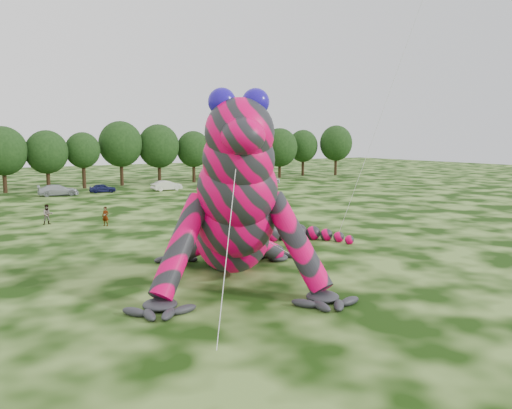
{
  "coord_description": "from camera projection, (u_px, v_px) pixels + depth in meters",
  "views": [
    {
      "loc": [
        -17.73,
        -22.27,
        7.98
      ],
      "look_at": [
        -2.1,
        2.38,
        4.0
      ],
      "focal_mm": 35.0,
      "sensor_mm": 36.0,
      "label": 1
    }
  ],
  "objects": [
    {
      "name": "tree_11",
      "position": [
        159.0,
        154.0,
        84.46
      ],
      "size": [
        7.01,
        6.31,
        10.07
      ],
      "primitive_type": null,
      "color": "black",
      "rests_on": "ground"
    },
    {
      "name": "flying_kite",
      "position": [
        419.0,
        10.0,
        35.15
      ],
      "size": [
        4.55,
        5.13,
        19.36
      ],
      "color": "red",
      "rests_on": "ground"
    },
    {
      "name": "spectator_5",
      "position": [
        213.0,
        217.0,
        44.55
      ],
      "size": [
        1.49,
        1.34,
        1.64
      ],
      "primitive_type": "imported",
      "rotation": [
        0.0,
        0.0,
        2.46
      ],
      "color": "gray",
      "rests_on": "ground"
    },
    {
      "name": "tree_15",
      "position": [
        280.0,
        153.0,
        97.23
      ],
      "size": [
        7.17,
        6.45,
        9.63
      ],
      "primitive_type": null,
      "color": "black",
      "rests_on": "ground"
    },
    {
      "name": "spectator_1",
      "position": [
        48.0,
        214.0,
        45.5
      ],
      "size": [
        0.91,
        0.71,
        1.86
      ],
      "primitive_type": "imported",
      "rotation": [
        0.0,
        0.0,
        0.01
      ],
      "color": "gray",
      "rests_on": "ground"
    },
    {
      "name": "tree_17",
      "position": [
        336.0,
        150.0,
        103.4
      ],
      "size": [
        6.98,
        6.28,
        10.3
      ],
      "primitive_type": null,
      "color": "black",
      "rests_on": "ground"
    },
    {
      "name": "car_6",
      "position": [
        215.0,
        183.0,
        78.69
      ],
      "size": [
        5.12,
        2.48,
        1.41
      ],
      "primitive_type": "imported",
      "rotation": [
        0.0,
        0.0,
        1.54
      ],
      "color": "#252527",
      "rests_on": "ground"
    },
    {
      "name": "tree_16",
      "position": [
        303.0,
        153.0,
        102.28
      ],
      "size": [
        6.26,
        5.63,
        9.37
      ],
      "primitive_type": null,
      "color": "black",
      "rests_on": "ground"
    },
    {
      "name": "car_5",
      "position": [
        167.0,
        186.0,
        74.2
      ],
      "size": [
        4.65,
        2.0,
        1.49
      ],
      "primitive_type": "imported",
      "rotation": [
        0.0,
        0.0,
        1.67
      ],
      "color": "silver",
      "rests_on": "ground"
    },
    {
      "name": "tree_8",
      "position": [
        47.0,
        160.0,
        73.97
      ],
      "size": [
        6.14,
        5.53,
        8.94
      ],
      "primitive_type": null,
      "color": "black",
      "rests_on": "ground"
    },
    {
      "name": "ground",
      "position": [
        308.0,
        274.0,
        29.12
      ],
      "size": [
        240.0,
        240.0,
        0.0
      ],
      "primitive_type": "plane",
      "color": "#16330A",
      "rests_on": "ground"
    },
    {
      "name": "car_4",
      "position": [
        103.0,
        188.0,
        71.58
      ],
      "size": [
        3.93,
        2.19,
        1.26
      ],
      "primitive_type": "imported",
      "rotation": [
        0.0,
        0.0,
        1.37
      ],
      "color": "#171B4C",
      "rests_on": "ground"
    },
    {
      "name": "tree_14",
      "position": [
        255.0,
        154.0,
        95.38
      ],
      "size": [
        6.82,
        6.14,
        9.4
      ],
      "primitive_type": null,
      "color": "black",
      "rests_on": "ground"
    },
    {
      "name": "car_7",
      "position": [
        265.0,
        179.0,
        85.5
      ],
      "size": [
        5.39,
        2.64,
        1.51
      ],
      "primitive_type": "imported",
      "rotation": [
        0.0,
        0.0,
        1.47
      ],
      "color": "white",
      "rests_on": "ground"
    },
    {
      "name": "tree_10",
      "position": [
        121.0,
        153.0,
        81.36
      ],
      "size": [
        7.09,
        6.38,
        10.5
      ],
      "primitive_type": null,
      "color": "black",
      "rests_on": "ground"
    },
    {
      "name": "spectator_3",
      "position": [
        239.0,
        194.0,
        61.5
      ],
      "size": [
        1.0,
        1.13,
        1.83
      ],
      "primitive_type": "imported",
      "rotation": [
        0.0,
        0.0,
        0.93
      ],
      "color": "gray",
      "rests_on": "ground"
    },
    {
      "name": "tree_12",
      "position": [
        194.0,
        157.0,
        87.45
      ],
      "size": [
        5.99,
        5.39,
        8.97
      ],
      "primitive_type": null,
      "color": "black",
      "rests_on": "ground"
    },
    {
      "name": "inflatable_gecko",
      "position": [
        230.0,
        184.0,
        29.5
      ],
      "size": [
        24.31,
        25.98,
        10.35
      ],
      "primitive_type": null,
      "rotation": [
        0.0,
        0.0,
        -0.42
      ],
      "color": "#EC0054",
      "rests_on": "ground"
    },
    {
      "name": "tree_13",
      "position": [
        231.0,
        153.0,
        90.64
      ],
      "size": [
        6.83,
        6.15,
        10.13
      ],
      "primitive_type": null,
      "color": "black",
      "rests_on": "ground"
    },
    {
      "name": "spectator_2",
      "position": [
        212.0,
        195.0,
        61.49
      ],
      "size": [
        1.22,
        0.88,
        1.71
      ],
      "primitive_type": "imported",
      "rotation": [
        0.0,
        0.0,
        3.38
      ],
      "color": "gray",
      "rests_on": "ground"
    },
    {
      "name": "spectator_0",
      "position": [
        105.0,
        216.0,
        44.76
      ],
      "size": [
        0.74,
        0.75,
        1.75
      ],
      "primitive_type": "imported",
      "rotation": [
        0.0,
        0.0,
        5.46
      ],
      "color": "gray",
      "rests_on": "ground"
    },
    {
      "name": "tree_7",
      "position": [
        3.0,
        160.0,
        70.67
      ],
      "size": [
        6.68,
        6.01,
        9.48
      ],
      "primitive_type": null,
      "color": "black",
      "rests_on": "ground"
    },
    {
      "name": "car_3",
      "position": [
        58.0,
        190.0,
        67.77
      ],
      "size": [
        5.45,
        2.78,
        1.51
      ],
      "primitive_type": "imported",
      "rotation": [
        0.0,
        0.0,
        1.44
      ],
      "color": "#AEB5B9",
      "rests_on": "ground"
    },
    {
      "name": "tree_9",
      "position": [
        83.0,
        160.0,
        77.09
      ],
      "size": [
        5.27,
        4.74,
        8.68
      ],
      "primitive_type": null,
      "color": "black",
      "rests_on": "ground"
    }
  ]
}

